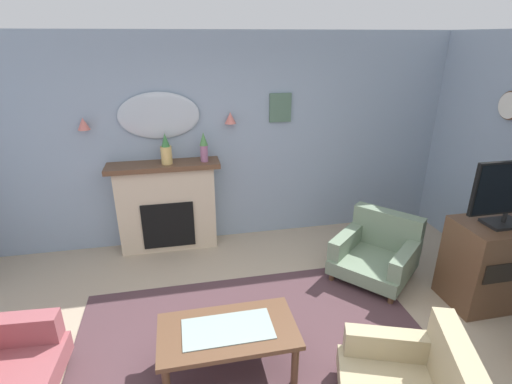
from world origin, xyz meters
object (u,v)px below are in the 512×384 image
(wall_sconce_left, at_px, (83,124))
(tv_cabinet, at_px, (491,263))
(mantel_vase_left, at_px, (166,151))
(wall_sconce_right, at_px, (230,118))
(wall_mirror, at_px, (159,116))
(framed_picture, at_px, (280,108))
(fireplace, at_px, (167,207))
(mantel_vase_right, at_px, (204,146))
(armchair_near_fireplace, at_px, (378,251))
(coffee_table, at_px, (228,335))
(wall_clock, at_px, (510,105))
(tv_flatscreen, at_px, (512,192))

(wall_sconce_left, xyz_separation_m, tv_cabinet, (4.07, -1.90, -1.21))
(mantel_vase_left, distance_m, wall_sconce_right, 0.88)
(wall_mirror, height_order, wall_sconce_left, wall_mirror)
(framed_picture, xyz_separation_m, tv_cabinet, (1.72, -1.96, -1.30))
(tv_cabinet, bearing_deg, fireplace, 150.71)
(mantel_vase_right, bearing_deg, armchair_near_fireplace, -30.61)
(wall_mirror, xyz_separation_m, coffee_table, (0.47, -2.33, -1.33))
(fireplace, distance_m, wall_sconce_left, 1.38)
(wall_mirror, height_order, armchair_near_fireplace, wall_mirror)
(mantel_vase_left, xyz_separation_m, mantel_vase_right, (0.45, 0.00, 0.03))
(wall_sconce_left, bearing_deg, wall_clock, -14.12)
(mantel_vase_left, xyz_separation_m, wall_clock, (3.68, -1.03, 0.58))
(framed_picture, bearing_deg, wall_sconce_right, -174.73)
(wall_sconce_right, relative_size, coffee_table, 0.13)
(wall_sconce_left, height_order, wall_sconce_right, same)
(mantel_vase_left, height_order, tv_cabinet, mantel_vase_left)
(wall_clock, xyz_separation_m, coffee_table, (-3.26, -1.13, -1.52))
(fireplace, xyz_separation_m, wall_sconce_left, (-0.85, 0.09, 1.09))
(armchair_near_fireplace, bearing_deg, wall_sconce_left, 159.22)
(armchair_near_fireplace, height_order, tv_flatscreen, tv_flatscreen)
(mantel_vase_right, relative_size, tv_cabinet, 0.40)
(fireplace, bearing_deg, wall_clock, -15.87)
(mantel_vase_right, relative_size, wall_clock, 1.17)
(mantel_vase_right, bearing_deg, tv_flatscreen, -33.48)
(mantel_vase_left, height_order, mantel_vase_right, mantel_vase_left)
(wall_mirror, distance_m, tv_cabinet, 3.96)
(mantel_vase_left, height_order, armchair_near_fireplace, mantel_vase_left)
(wall_sconce_left, xyz_separation_m, tv_flatscreen, (4.07, -1.92, -0.41))
(wall_sconce_left, distance_m, wall_sconce_right, 1.70)
(wall_clock, bearing_deg, mantel_vase_left, 164.33)
(fireplace, relative_size, wall_mirror, 1.42)
(armchair_near_fireplace, relative_size, tv_cabinet, 1.27)
(mantel_vase_right, relative_size, coffee_table, 0.33)
(armchair_near_fireplace, bearing_deg, framed_picture, 123.67)
(wall_sconce_left, xyz_separation_m, armchair_near_fireplace, (3.20, -1.21, -1.35))
(coffee_table, bearing_deg, wall_sconce_right, 80.53)
(wall_sconce_right, bearing_deg, armchair_near_fireplace, -39.00)
(mantel_vase_right, bearing_deg, wall_clock, -17.72)
(framed_picture, bearing_deg, mantel_vase_right, -169.80)
(mantel_vase_right, bearing_deg, wall_sconce_right, 18.92)
(wall_sconce_right, relative_size, wall_clock, 0.45)
(tv_flatscreen, bearing_deg, fireplace, 150.43)
(tv_flatscreen, bearing_deg, mantel_vase_right, 146.52)
(wall_sconce_right, distance_m, tv_cabinet, 3.26)
(wall_clock, bearing_deg, framed_picture, 151.45)
(mantel_vase_left, relative_size, armchair_near_fireplace, 0.33)
(armchair_near_fireplace, distance_m, tv_cabinet, 1.11)
(wall_mirror, relative_size, wall_clock, 3.10)
(wall_sconce_right, distance_m, wall_clock, 3.11)
(mantel_vase_left, bearing_deg, wall_mirror, 106.39)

